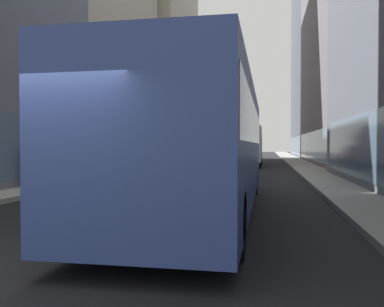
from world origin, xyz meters
name	(u,v)px	position (x,y,z in m)	size (l,w,h in m)	color
ground_plane	(238,162)	(0.00, 35.00, 0.00)	(120.00, 120.00, 0.00)	black
sidewalk_left	(182,161)	(-5.70, 35.00, 0.07)	(2.40, 110.00, 0.15)	#ADA89E
sidewalk_right	(298,162)	(5.70, 35.00, 0.07)	(2.40, 110.00, 0.15)	gray
building_left_mid	(77,40)	(-11.90, 24.76, 9.90)	(8.24, 17.45, 19.82)	#B2A893
building_left_far	(145,29)	(-11.90, 42.66, 15.75)	(10.35, 16.26, 31.51)	#B2A893
building_right_mid	(379,17)	(11.90, 31.29, 12.39)	(10.78, 23.02, 24.79)	slate
building_right_far	(334,10)	(11.90, 54.20, 20.44)	(10.49, 21.29, 40.89)	#4C515B
transit_bus	(203,141)	(1.20, 5.16, 1.78)	(2.78, 11.53, 3.05)	#33478C
car_yellow_taxi	(197,155)	(-2.80, 27.19, 0.82)	(1.83, 4.67, 1.62)	yellow
car_red_coupe	(251,154)	(1.20, 35.75, 0.82)	(1.84, 3.93, 1.62)	red
car_grey_wagon	(236,162)	(1.20, 15.78, 0.82)	(1.87, 4.09, 1.62)	slate
box_truck	(246,145)	(1.20, 26.83, 1.67)	(2.30, 7.50, 3.05)	#A51919
dalmatian_dog	(61,212)	(-0.69, 1.49, 0.51)	(0.22, 0.96, 0.72)	white
pedestrian_with_handbag	(29,163)	(-5.70, 8.42, 1.01)	(0.45, 0.34, 1.69)	#1E1E2D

